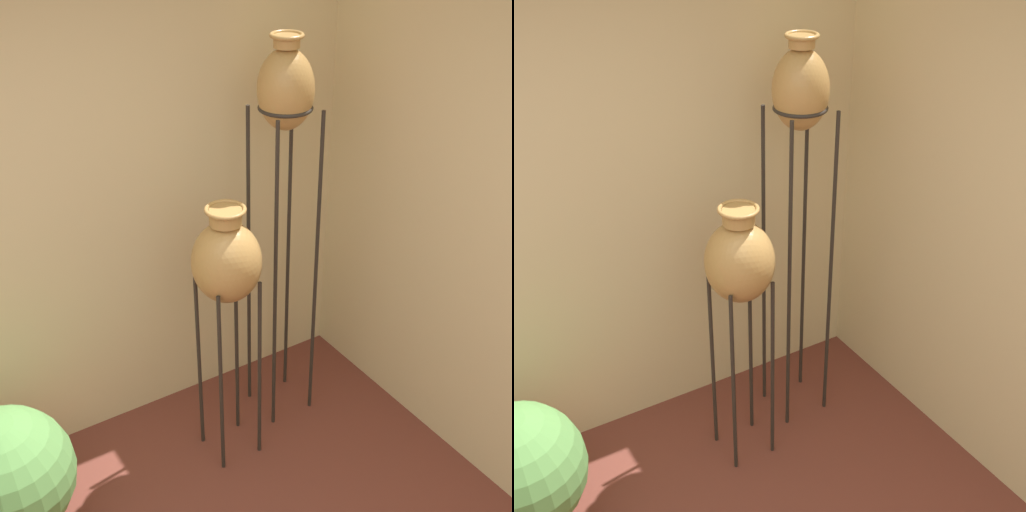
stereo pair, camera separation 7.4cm
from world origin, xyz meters
TOP-DOWN VIEW (x-y plane):
  - vase_stand_tall at (1.44, 1.64)m, footprint 0.28×0.28m
  - vase_stand_medium at (1.01, 1.48)m, footprint 0.34×0.34m
  - potted_plant at (-0.15, 1.48)m, footprint 0.62×0.62m

SIDE VIEW (x-z plane):
  - potted_plant at x=-0.15m, z-range 0.04..0.79m
  - vase_stand_medium at x=1.01m, z-range 0.44..1.90m
  - vase_stand_tall at x=1.44m, z-range 0.74..2.90m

